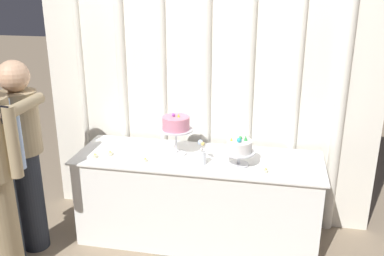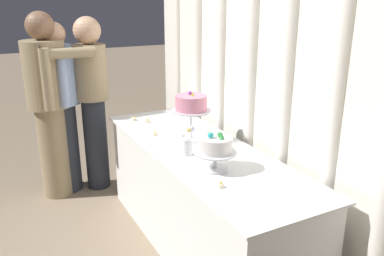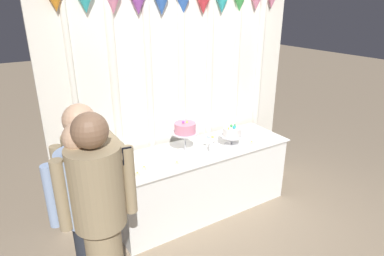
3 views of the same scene
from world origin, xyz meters
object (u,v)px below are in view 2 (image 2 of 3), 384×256
at_px(guest_girl_blue_dress, 91,95).
at_px(cake_display_nearright, 216,147).
at_px(cake_display_nearleft, 191,106).
at_px(tealight_far_right, 221,185).
at_px(tealight_far_left, 134,119).
at_px(tealight_near_right, 155,134).
at_px(flower_vase, 187,144).
at_px(guest_man_dark_suit, 48,100).
at_px(cake_table, 200,199).
at_px(tealight_near_left, 147,121).
at_px(guest_man_pink_jacket, 61,103).

bearing_deg(guest_girl_blue_dress, cake_display_nearright, 10.57).
bearing_deg(guest_girl_blue_dress, cake_display_nearleft, 20.70).
height_order(tealight_far_right, guest_girl_blue_dress, guest_girl_blue_dress).
distance_m(tealight_far_left, tealight_near_right, 0.42).
height_order(flower_vase, tealight_far_right, flower_vase).
xyz_separation_m(cake_display_nearright, guest_man_dark_suit, (-1.67, -0.67, -0.02)).
xyz_separation_m(cake_display_nearleft, tealight_far_left, (-0.63, -0.20, -0.24)).
bearing_deg(flower_vase, guest_girl_blue_dress, -168.68).
height_order(flower_vase, tealight_near_right, flower_vase).
distance_m(cake_display_nearleft, guest_man_dark_suit, 1.40).
bearing_deg(tealight_far_right, cake_table, 161.89).
relative_size(cake_table, guest_man_dark_suit, 1.23).
bearing_deg(cake_table, tealight_far_left, -167.81).
bearing_deg(guest_girl_blue_dress, tealight_far_left, 24.02).
relative_size(cake_table, flower_vase, 10.76).
relative_size(cake_display_nearleft, guest_girl_blue_dress, 0.23).
bearing_deg(tealight_near_left, cake_table, 8.21).
bearing_deg(guest_man_dark_suit, tealight_far_left, 48.77).
xyz_separation_m(cake_display_nearright, flower_vase, (-0.29, -0.04, -0.07)).
height_order(tealight_far_right, guest_man_pink_jacket, guest_man_pink_jacket).
xyz_separation_m(tealight_near_right, tealight_far_right, (0.95, -0.02, 0.00)).
distance_m(cake_display_nearright, tealight_near_right, 0.75).
bearing_deg(cake_display_nearright, flower_vase, -172.99).
bearing_deg(cake_display_nearleft, guest_man_dark_suit, -145.33).
distance_m(guest_girl_blue_dress, guest_man_dark_suit, 0.37).
xyz_separation_m(cake_table, guest_man_pink_jacket, (-1.39, -0.66, 0.46)).
bearing_deg(guest_girl_blue_dress, flower_vase, 11.32).
height_order(cake_table, cake_display_nearright, cake_display_nearright).
xyz_separation_m(guest_girl_blue_dress, guest_man_pink_jacket, (-0.08, -0.26, -0.06)).
xyz_separation_m(cake_table, tealight_far_left, (-0.82, -0.18, 0.39)).
bearing_deg(guest_man_pink_jacket, guest_girl_blue_dress, 73.41).
bearing_deg(cake_display_nearleft, tealight_far_right, -15.73).
bearing_deg(guest_man_dark_suit, cake_display_nearleft, 34.67).
bearing_deg(guest_man_dark_suit, tealight_far_right, 17.16).
relative_size(cake_table, tealight_far_left, 42.07).
distance_m(flower_vase, guest_man_dark_suit, 1.52).
xyz_separation_m(cake_table, flower_vase, (0.05, -0.12, 0.46)).
bearing_deg(flower_vase, guest_man_pink_jacket, -159.71).
relative_size(cake_display_nearright, tealight_far_right, 6.94).
bearing_deg(tealight_near_right, tealight_far_left, -178.44).
bearing_deg(guest_man_dark_suit, flower_vase, 24.83).
xyz_separation_m(cake_table, tealight_far_right, (0.55, -0.18, 0.39)).
distance_m(cake_display_nearright, flower_vase, 0.30).
distance_m(flower_vase, tealight_far_right, 0.51).
bearing_deg(tealight_near_right, tealight_far_right, -0.95).
bearing_deg(tealight_near_left, guest_man_pink_jacket, -140.54).
xyz_separation_m(tealight_far_left, guest_girl_blue_dress, (-0.49, -0.22, 0.12)).
bearing_deg(tealight_far_left, tealight_far_right, -0.17).
xyz_separation_m(tealight_near_right, guest_man_dark_suit, (-0.93, -0.60, 0.12)).
bearing_deg(tealight_near_left, tealight_far_right, -3.49).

